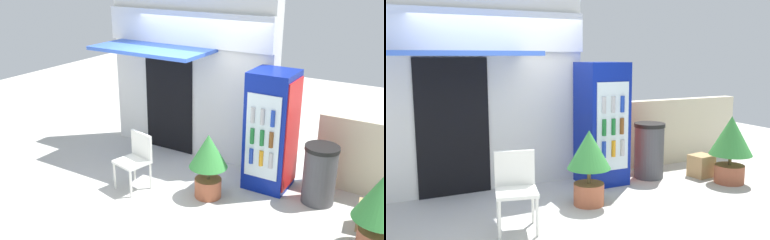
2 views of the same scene
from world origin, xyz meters
The scene contains 8 objects.
ground centered at (0.00, 0.00, 0.00)m, with size 16.00×16.00×0.00m, color beige.
storefront_building centered at (-0.36, 1.39, 1.65)m, with size 3.19×1.30×3.23m.
drink_cooler centered at (1.44, 0.87, 0.93)m, with size 0.68×0.71×1.86m.
plastic_chair centered at (-0.31, -0.25, 0.52)m, with size 0.55×0.53×0.88m.
potted_plant_near_shop centered at (0.79, 0.08, 0.61)m, with size 0.58×0.58×1.00m.
potted_plant_curbside centered at (3.21, -0.01, 0.64)m, with size 0.65×0.65×1.05m.
trash_bin centered at (2.25, 0.78, 0.45)m, with size 0.50×0.50×0.89m.
cardboard_box centered at (3.06, 0.45, 0.18)m, with size 0.35×0.31×0.36m, color tan.
Camera 1 is at (3.71, -5.09, 3.36)m, focal length 41.26 mm.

